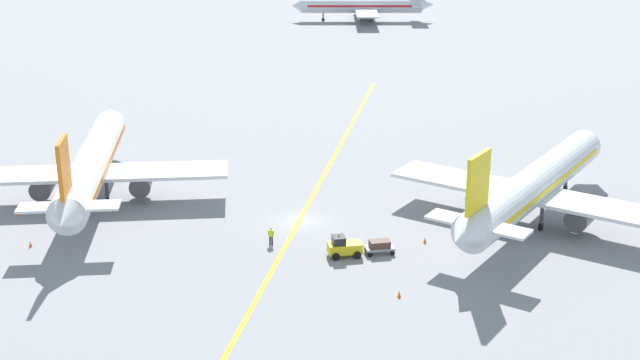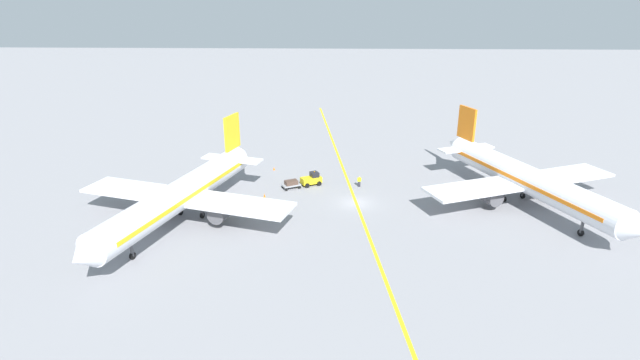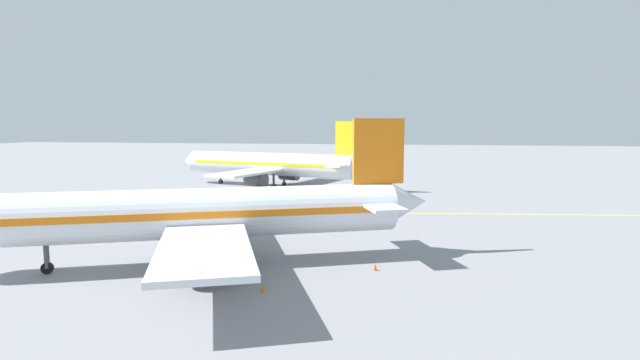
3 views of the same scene
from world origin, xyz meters
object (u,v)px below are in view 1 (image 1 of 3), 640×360
at_px(ground_crew_worker, 271,236).
at_px(traffic_cone_by_wingtip, 30,244).
at_px(baggage_cart_trailing, 380,246).
at_px(traffic_cone_far_edge, 18,213).
at_px(airplane_distant_taxiing, 363,6).
at_px(airplane_at_gate, 91,166).
at_px(baggage_tug_white, 344,247).
at_px(traffic_cone_mid_apron, 399,294).
at_px(traffic_cone_near_nose, 425,240).
at_px(airplane_adjacent_stand, 533,186).

xyz_separation_m(ground_crew_worker, traffic_cone_by_wingtip, (-20.92, -6.87, -0.63)).
height_order(baggage_cart_trailing, traffic_cone_far_edge, baggage_cart_trailing).
bearing_deg(airplane_distant_taxiing, baggage_cart_trailing, -74.99).
xyz_separation_m(airplane_at_gate, baggage_tug_white, (28.83, -6.27, -2.81)).
distance_m(airplane_distant_taxiing, traffic_cone_by_wingtip, 132.08).
xyz_separation_m(airplane_distant_taxiing, traffic_cone_far_edge, (-3.40, -125.64, -3.06)).
bearing_deg(airplane_distant_taxiing, baggage_tug_white, -76.42).
relative_size(airplane_at_gate, traffic_cone_mid_apron, 61.82).
height_order(baggage_cart_trailing, traffic_cone_near_nose, baggage_cart_trailing).
height_order(baggage_cart_trailing, ground_crew_worker, ground_crew_worker).
bearing_deg(baggage_cart_trailing, traffic_cone_mid_apron, -66.13).
distance_m(airplane_adjacent_stand, traffic_cone_near_nose, 12.57).
xyz_separation_m(airplane_at_gate, traffic_cone_by_wingtip, (0.85, -12.65, -3.43)).
height_order(airplane_distant_taxiing, baggage_cart_trailing, airplane_distant_taxiing).
xyz_separation_m(traffic_cone_near_nose, traffic_cone_mid_apron, (0.05, -11.50, 0.00)).
xyz_separation_m(baggage_cart_trailing, ground_crew_worker, (-10.00, -1.02, 0.15)).
bearing_deg(ground_crew_worker, airplane_at_gate, 165.14).
bearing_deg(traffic_cone_near_nose, airplane_adjacent_stand, 42.30).
xyz_separation_m(airplane_adjacent_stand, traffic_cone_mid_apron, (-8.90, -19.64, -3.43)).
relative_size(airplane_adjacent_stand, traffic_cone_mid_apron, 63.36).
relative_size(traffic_cone_by_wingtip, traffic_cone_far_edge, 1.00).
bearing_deg(airplane_distant_taxiing, traffic_cone_by_wingtip, -88.97).
xyz_separation_m(airplane_distant_taxiing, traffic_cone_by_wingtip, (2.37, -132.03, -3.06)).
relative_size(airplane_adjacent_stand, baggage_cart_trailing, 11.80).
relative_size(baggage_tug_white, baggage_cart_trailing, 1.14).
distance_m(baggage_tug_white, traffic_cone_by_wingtip, 28.71).
bearing_deg(traffic_cone_far_edge, baggage_tug_white, -0.01).
height_order(airplane_adjacent_stand, ground_crew_worker, airplane_adjacent_stand).
relative_size(airplane_adjacent_stand, traffic_cone_by_wingtip, 63.36).
relative_size(ground_crew_worker, traffic_cone_near_nose, 3.05).
height_order(traffic_cone_near_nose, traffic_cone_by_wingtip, same).
height_order(airplane_at_gate, traffic_cone_mid_apron, airplane_at_gate).
distance_m(airplane_adjacent_stand, airplane_distant_taxiing, 121.37).
height_order(traffic_cone_mid_apron, traffic_cone_far_edge, same).
xyz_separation_m(airplane_at_gate, traffic_cone_near_nose, (35.23, -1.20, -3.43)).
bearing_deg(airplane_at_gate, baggage_tug_white, -12.27).
xyz_separation_m(traffic_cone_near_nose, traffic_cone_by_wingtip, (-34.38, -11.45, 0.00)).
bearing_deg(traffic_cone_mid_apron, airplane_at_gate, 160.20).
bearing_deg(traffic_cone_by_wingtip, traffic_cone_near_nose, 18.41).
distance_m(traffic_cone_near_nose, traffic_cone_by_wingtip, 36.24).
xyz_separation_m(baggage_cart_trailing, traffic_cone_far_edge, (-36.68, -1.51, -0.49)).
bearing_deg(baggage_tug_white, traffic_cone_near_nose, 38.41).
bearing_deg(ground_crew_worker, traffic_cone_by_wingtip, -161.82).
relative_size(airplane_distant_taxiing, baggage_tug_white, 9.34).
height_order(airplane_at_gate, baggage_tug_white, airplane_at_gate).
height_order(ground_crew_worker, traffic_cone_mid_apron, ground_crew_worker).
bearing_deg(airplane_adjacent_stand, airplane_distant_taxiing, 112.12).
height_order(ground_crew_worker, traffic_cone_near_nose, ground_crew_worker).
distance_m(airplane_at_gate, ground_crew_worker, 22.69).
xyz_separation_m(baggage_tug_white, traffic_cone_far_edge, (-33.76, 0.01, -0.63)).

